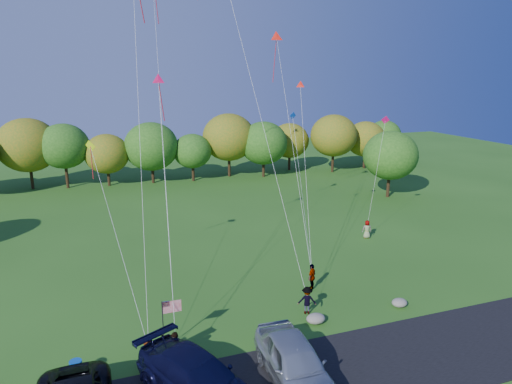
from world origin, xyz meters
The scene contains 14 objects.
ground centered at (0.00, 0.00, 0.00)m, with size 140.00×140.00×0.00m, color #265618.
treeline centered at (0.36, 35.83, 4.67)m, with size 76.02×28.04×8.32m.
minivan_navy centered at (-3.39, -3.49, 1.01)m, with size 2.66×6.55×1.90m, color black.
minivan_silver centered at (0.92, -3.87, 1.07)m, with size 2.38×5.92×2.02m, color #AEB3B9.
flyer_a centered at (-5.07, -0.43, 0.81)m, with size 0.59×0.39×1.62m, color #4C4C59.
flyer_b centered at (-3.82, -0.65, 0.82)m, with size 0.80×0.62×1.64m, color #4C4C59.
flyer_c centered at (4.14, 1.58, 0.83)m, with size 1.07×0.61×1.65m, color #4C4C59.
flyer_d centered at (5.74, 4.21, 0.88)m, with size 1.03×0.43×1.76m, color #4C4C59.
flyer_e centered at (14.38, 11.27, 0.77)m, with size 0.75×0.49×1.54m, color #4C4C59.
trash_barrel centered at (-8.32, -0.15, 0.42)m, with size 0.56×0.56×0.84m, color #0A45A4.
flag_assembly centered at (-3.91, 0.73, 2.00)m, with size 0.98×0.64×2.66m.
boulder_near centered at (4.14, 0.43, 0.27)m, with size 1.10×0.86×0.55m, color #9A9687.
boulder_far centered at (9.71, 0.45, 0.25)m, with size 0.95×0.79×0.50m, color gray.
kites_aloft centered at (1.63, 12.76, 18.17)m, with size 22.61×12.49×15.70m.
Camera 1 is at (-6.59, -19.96, 13.49)m, focal length 32.00 mm.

